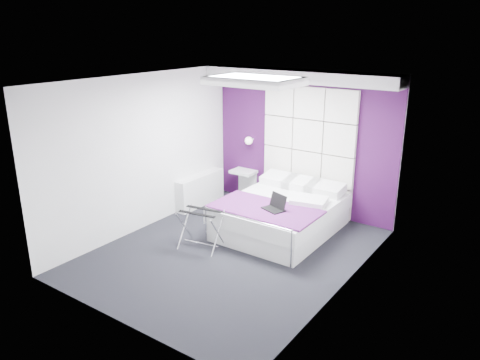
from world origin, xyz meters
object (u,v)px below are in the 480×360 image
object	(u,v)px
wall_lamp	(250,140)
luggage_rack	(201,229)
radiator	(200,190)
laptop	(275,205)
bed	(281,214)
nightstand	(244,172)

from	to	relation	value
wall_lamp	luggage_rack	distance (m)	2.45
radiator	laptop	xyz separation A→B (m)	(2.06, -0.65, 0.34)
radiator	bed	size ratio (longest dim) A/B	0.58
laptop	nightstand	bearing A→B (deg)	158.31
wall_lamp	radiator	size ratio (longest dim) A/B	0.12
nightstand	bed	bearing A→B (deg)	-33.19
radiator	bed	distance (m)	1.92
wall_lamp	luggage_rack	bearing A→B (deg)	-75.54
wall_lamp	laptop	bearing A→B (deg)	-44.67
nightstand	luggage_rack	xyz separation A→B (m)	(0.68, -2.16, -0.27)
wall_lamp	laptop	size ratio (longest dim) A/B	0.43
laptop	wall_lamp	bearing A→B (deg)	155.27
luggage_rack	laptop	xyz separation A→B (m)	(0.86, 0.79, 0.34)
nightstand	luggage_rack	distance (m)	2.28
radiator	nightstand	bearing A→B (deg)	53.89
luggage_rack	nightstand	bearing A→B (deg)	97.58
radiator	nightstand	distance (m)	0.93
bed	laptop	size ratio (longest dim) A/B	5.96
luggage_rack	radiator	bearing A→B (deg)	120.05
wall_lamp	nightstand	bearing A→B (deg)	-160.79
wall_lamp	bed	size ratio (longest dim) A/B	0.07
luggage_rack	laptop	world-z (taller)	laptop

